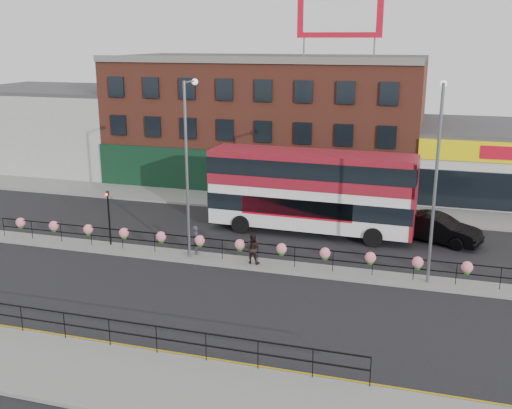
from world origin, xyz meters
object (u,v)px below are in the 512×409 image
(double_decker_bus, at_px, (312,184))
(car, at_px, (436,228))
(lamp_column_west, at_px, (188,155))
(pedestrian_a, at_px, (196,240))
(lamp_column_east, at_px, (437,167))
(pedestrian_b, at_px, (253,248))

(double_decker_bus, xyz_separation_m, car, (7.47, 0.36, -2.27))
(lamp_column_west, bearing_deg, double_decker_bus, 49.14)
(car, bearing_deg, double_decker_bus, 111.70)
(pedestrian_a, bearing_deg, car, -80.56)
(lamp_column_east, bearing_deg, pedestrian_b, -178.34)
(lamp_column_east, bearing_deg, double_decker_bus, 139.18)
(double_decker_bus, bearing_deg, lamp_column_west, -130.86)
(car, relative_size, lamp_column_east, 0.56)
(lamp_column_east, bearing_deg, car, 87.17)
(lamp_column_west, height_order, lamp_column_east, lamp_column_east)
(car, height_order, lamp_column_west, lamp_column_west)
(double_decker_bus, xyz_separation_m, pedestrian_a, (-5.21, -5.93, -2.16))
(pedestrian_b, xyz_separation_m, lamp_column_west, (-3.59, 0.18, 4.78))
(pedestrian_a, height_order, lamp_column_east, lamp_column_east)
(pedestrian_a, bearing_deg, lamp_column_west, 132.03)
(pedestrian_b, bearing_deg, lamp_column_west, -1.00)
(double_decker_bus, height_order, pedestrian_b, double_decker_bus)
(pedestrian_a, distance_m, lamp_column_west, 4.82)
(pedestrian_a, distance_m, pedestrian_b, 3.44)
(pedestrian_b, bearing_deg, double_decker_bus, -103.82)
(pedestrian_b, xyz_separation_m, lamp_column_east, (8.96, 0.26, 4.87))
(double_decker_bus, height_order, car, double_decker_bus)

